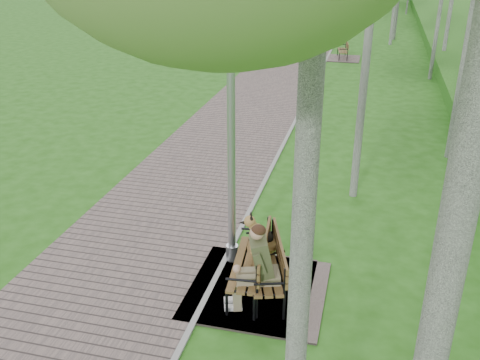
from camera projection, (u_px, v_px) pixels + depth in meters
name	position (u px, v px, depth m)	size (l,w,h in m)	color
walkway	(287.00, 64.00, 25.81)	(3.50, 67.00, 0.04)	#645551
kerb	(323.00, 66.00, 25.42)	(0.10, 67.00, 0.05)	#999993
bench_main	(260.00, 269.00, 9.00)	(2.03, 2.25, 1.77)	#645551
bench_second	(249.00, 277.00, 9.22)	(2.06, 2.29, 1.27)	#645551
bench_third	(342.00, 55.00, 27.03)	(1.68, 1.87, 1.03)	#645551
bench_far	(359.00, 22.00, 37.87)	(1.62, 1.80, 0.99)	#645551
lamp_post_near	(231.00, 121.00, 8.98)	(0.23, 0.23, 5.92)	#9DA0A5
lamp_post_second	(318.00, 41.00, 19.38)	(0.18, 0.18, 4.68)	#9DA0A5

